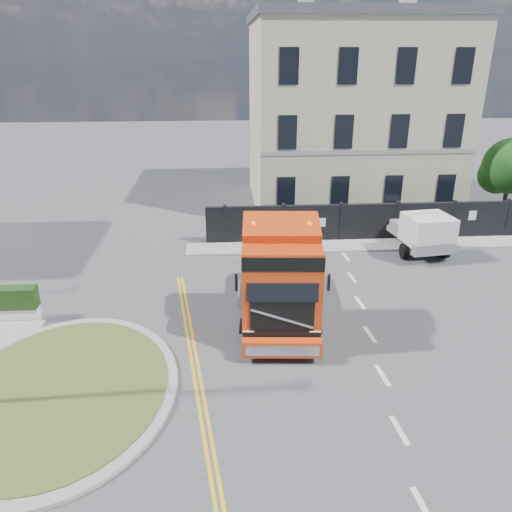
{
  "coord_description": "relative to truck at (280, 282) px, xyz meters",
  "views": [
    {
      "loc": [
        -2.13,
        -15.34,
        9.23
      ],
      "look_at": [
        -0.86,
        2.81,
        1.8
      ],
      "focal_mm": 35.0,
      "sensor_mm": 36.0,
      "label": 1
    }
  ],
  "objects": [
    {
      "name": "pavement_far",
      "position": [
        6.19,
        7.76,
        -1.76
      ],
      "size": [
        20.0,
        1.6,
        0.12
      ],
      "primitive_type": "cube",
      "color": "gray",
      "rests_on": "ground"
    },
    {
      "name": "georgian_building",
      "position": [
        6.19,
        16.16,
        3.95
      ],
      "size": [
        12.3,
        10.3,
        12.8
      ],
      "color": "#C0B899",
      "rests_on": "ground"
    },
    {
      "name": "traffic_island",
      "position": [
        -6.81,
        -3.34,
        -1.74
      ],
      "size": [
        6.8,
        6.8,
        0.17
      ],
      "color": "gray",
      "rests_on": "ground"
    },
    {
      "name": "truck",
      "position": [
        0.0,
        0.0,
        0.0
      ],
      "size": [
        3.02,
        6.94,
        4.06
      ],
      "rotation": [
        0.0,
        0.0,
        -0.08
      ],
      "color": "black",
      "rests_on": "ground"
    },
    {
      "name": "ground",
      "position": [
        0.19,
        -0.34,
        -1.82
      ],
      "size": [
        120.0,
        120.0,
        0.0
      ],
      "primitive_type": "plane",
      "color": "#424244",
      "rests_on": "ground"
    },
    {
      "name": "tree",
      "position": [
        14.57,
        11.75,
        1.23
      ],
      "size": [
        3.2,
        3.2,
        4.8
      ],
      "color": "#382619",
      "rests_on": "ground"
    },
    {
      "name": "flatbed_pickup",
      "position": [
        7.76,
        6.67,
        -0.67
      ],
      "size": [
        2.67,
        5.35,
        2.13
      ],
      "rotation": [
        0.0,
        0.0,
        0.13
      ],
      "color": "slate",
      "rests_on": "ground"
    },
    {
      "name": "hoarding_fence",
      "position": [
        6.74,
        8.66,
        -0.82
      ],
      "size": [
        18.8,
        0.25,
        2.0
      ],
      "color": "black",
      "rests_on": "ground"
    }
  ]
}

